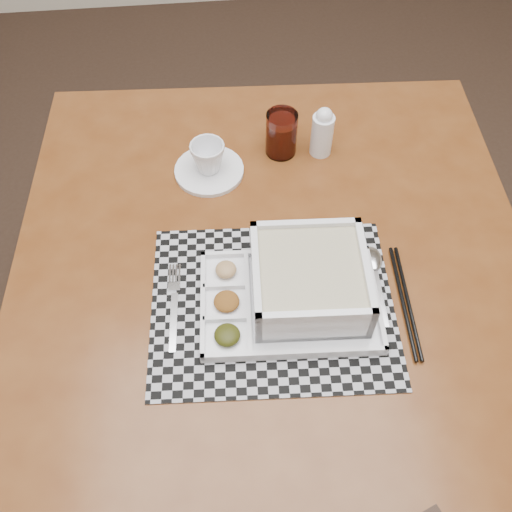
{
  "coord_description": "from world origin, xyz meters",
  "views": [
    {
      "loc": [
        0.32,
        -0.36,
        1.65
      ],
      "look_at": [
        0.38,
        0.25,
        0.8
      ],
      "focal_mm": 40.0,
      "sensor_mm": 36.0,
      "label": 1
    }
  ],
  "objects_px": {
    "serving_tray": "(303,285)",
    "creamer_bottle": "(322,132)",
    "dining_table": "(271,271)",
    "juice_glass": "(281,135)",
    "cup": "(208,157)"
  },
  "relations": [
    {
      "from": "serving_tray",
      "to": "creamer_bottle",
      "type": "bearing_deg",
      "value": 75.3
    },
    {
      "from": "dining_table",
      "to": "juice_glass",
      "type": "distance_m",
      "value": 0.3
    },
    {
      "from": "serving_tray",
      "to": "juice_glass",
      "type": "bearing_deg",
      "value": 88.39
    },
    {
      "from": "serving_tray",
      "to": "juice_glass",
      "type": "height_order",
      "value": "juice_glass"
    },
    {
      "from": "dining_table",
      "to": "creamer_bottle",
      "type": "height_order",
      "value": "creamer_bottle"
    },
    {
      "from": "dining_table",
      "to": "creamer_bottle",
      "type": "bearing_deg",
      "value": 61.61
    },
    {
      "from": "cup",
      "to": "juice_glass",
      "type": "xyz_separation_m",
      "value": [
        0.16,
        0.05,
        0.0
      ]
    },
    {
      "from": "creamer_bottle",
      "to": "cup",
      "type": "bearing_deg",
      "value": -171.32
    },
    {
      "from": "creamer_bottle",
      "to": "serving_tray",
      "type": "bearing_deg",
      "value": -104.7
    },
    {
      "from": "dining_table",
      "to": "serving_tray",
      "type": "bearing_deg",
      "value": -70.79
    },
    {
      "from": "serving_tray",
      "to": "juice_glass",
      "type": "relative_size",
      "value": 3.23
    },
    {
      "from": "creamer_bottle",
      "to": "dining_table",
      "type": "bearing_deg",
      "value": -118.39
    },
    {
      "from": "juice_glass",
      "to": "creamer_bottle",
      "type": "height_order",
      "value": "creamer_bottle"
    },
    {
      "from": "dining_table",
      "to": "creamer_bottle",
      "type": "xyz_separation_m",
      "value": [
        0.14,
        0.26,
        0.13
      ]
    },
    {
      "from": "juice_glass",
      "to": "dining_table",
      "type": "bearing_deg",
      "value": -100.92
    }
  ]
}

